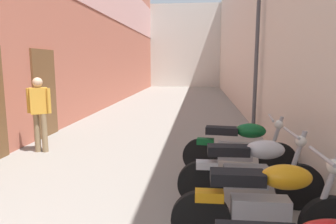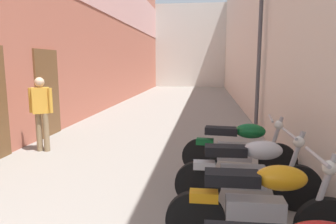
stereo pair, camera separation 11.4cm
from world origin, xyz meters
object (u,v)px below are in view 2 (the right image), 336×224
at_px(motorcycle_fifth, 239,147).
at_px(motorcycle_third, 261,205).
at_px(street_lamp, 256,37).
at_px(pedestrian_further_down, 41,109).
at_px(motorcycle_fourth, 248,171).

bearing_deg(motorcycle_fifth, motorcycle_third, -90.00).
bearing_deg(street_lamp, motorcycle_fifth, -102.08).
bearing_deg(pedestrian_further_down, street_lamp, 25.37).
distance_m(motorcycle_fourth, street_lamp, 4.86).
distance_m(motorcycle_fifth, street_lamp, 3.88).
relative_size(motorcycle_fourth, street_lamp, 0.43).
height_order(motorcycle_fourth, street_lamp, street_lamp).
xyz_separation_m(motorcycle_third, motorcycle_fourth, (-0.00, 0.94, 0.00)).
bearing_deg(street_lamp, motorcycle_third, -97.44).
bearing_deg(motorcycle_fourth, motorcycle_third, -90.00).
height_order(motorcycle_fourth, pedestrian_further_down, pedestrian_further_down).
xyz_separation_m(motorcycle_third, motorcycle_fifth, (-0.00, 2.07, 0.00)).
height_order(motorcycle_third, motorcycle_fourth, same).
height_order(motorcycle_third, street_lamp, street_lamp).
bearing_deg(motorcycle_third, motorcycle_fifth, 90.00).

